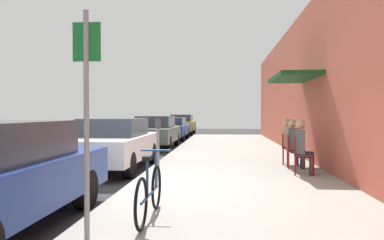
{
  "coord_description": "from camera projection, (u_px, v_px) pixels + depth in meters",
  "views": [
    {
      "loc": [
        1.93,
        -7.3,
        1.56
      ],
      "look_at": [
        0.63,
        8.37,
        1.28
      ],
      "focal_mm": 34.68,
      "sensor_mm": 36.0,
      "label": 1
    }
  ],
  "objects": [
    {
      "name": "ground_plane",
      "position": [
        127.0,
        191.0,
        7.46
      ],
      "size": [
        60.0,
        60.0,
        0.0
      ],
      "primitive_type": "plane",
      "color": "#2D2D30"
    },
    {
      "name": "sidewalk_slab",
      "position": [
        236.0,
        173.0,
        9.26
      ],
      "size": [
        4.5,
        32.0,
        0.12
      ],
      "primitive_type": "cube",
      "color": "#9E9B93",
      "rests_on": "ground_plane"
    },
    {
      "name": "building_facade",
      "position": [
        334.0,
        77.0,
        9.03
      ],
      "size": [
        1.4,
        32.0,
        4.88
      ],
      "color": "#BC5442",
      "rests_on": "ground_plane"
    },
    {
      "name": "parked_car_1",
      "position": [
        114.0,
        143.0,
        10.32
      ],
      "size": [
        1.8,
        4.4,
        1.42
      ],
      "color": "silver",
      "rests_on": "ground_plane"
    },
    {
      "name": "parked_car_2",
      "position": [
        155.0,
        132.0,
        16.69
      ],
      "size": [
        1.8,
        4.4,
        1.44
      ],
      "color": "#47514C",
      "rests_on": "ground_plane"
    },
    {
      "name": "parked_car_3",
      "position": [
        171.0,
        128.0,
        21.93
      ],
      "size": [
        1.8,
        4.4,
        1.31
      ],
      "color": "navy",
      "rests_on": "ground_plane"
    },
    {
      "name": "parked_car_4",
      "position": [
        182.0,
        124.0,
        27.44
      ],
      "size": [
        1.8,
        4.4,
        1.47
      ],
      "color": "#A58433",
      "rests_on": "ground_plane"
    },
    {
      "name": "parking_meter",
      "position": [
        158.0,
        143.0,
        8.48
      ],
      "size": [
        0.12,
        0.1,
        1.32
      ],
      "color": "slate",
      "rests_on": "sidewalk_slab"
    },
    {
      "name": "street_sign",
      "position": [
        87.0,
        107.0,
        4.17
      ],
      "size": [
        0.32,
        0.06,
        2.6
      ],
      "color": "gray",
      "rests_on": "sidewalk_slab"
    },
    {
      "name": "bicycle_0",
      "position": [
        150.0,
        192.0,
        5.07
      ],
      "size": [
        0.46,
        1.71,
        0.9
      ],
      "color": "black",
      "rests_on": "sidewalk_slab"
    },
    {
      "name": "cafe_chair_0",
      "position": [
        300.0,
        153.0,
        8.75
      ],
      "size": [
        0.52,
        0.52,
        0.87
      ],
      "color": "maroon",
      "rests_on": "sidewalk_slab"
    },
    {
      "name": "seated_patron_0",
      "position": [
        303.0,
        145.0,
        8.73
      ],
      "size": [
        0.48,
        0.43,
        1.29
      ],
      "color": "#232838",
      "rests_on": "sidewalk_slab"
    },
    {
      "name": "cafe_chair_1",
      "position": [
        292.0,
        149.0,
        9.72
      ],
      "size": [
        0.48,
        0.48,
        0.87
      ],
      "color": "maroon",
      "rests_on": "sidewalk_slab"
    },
    {
      "name": "seated_patron_1",
      "position": [
        295.0,
        142.0,
        9.7
      ],
      "size": [
        0.45,
        0.39,
        1.29
      ],
      "color": "#232838",
      "rests_on": "sidewalk_slab"
    },
    {
      "name": "cafe_chair_2",
      "position": [
        287.0,
        146.0,
        10.5
      ],
      "size": [
        0.51,
        0.51,
        0.87
      ],
      "color": "maroon",
      "rests_on": "sidewalk_slab"
    },
    {
      "name": "seated_patron_2",
      "position": [
        289.0,
        140.0,
        10.48
      ],
      "size": [
        0.47,
        0.42,
        1.29
      ],
      "color": "#232838",
      "rests_on": "sidewalk_slab"
    }
  ]
}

